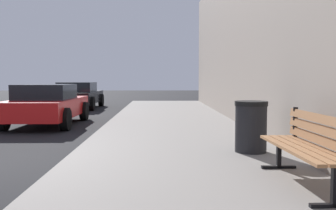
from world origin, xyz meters
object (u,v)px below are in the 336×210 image
object	(u,v)px
trash_bin	(251,126)
car_black	(78,95)
bench	(310,143)
car_red	(47,104)

from	to	relation	value
trash_bin	car_black	world-z (taller)	car_black
car_black	bench	bearing A→B (deg)	-67.25
car_red	car_black	world-z (taller)	same
car_red	car_black	bearing A→B (deg)	94.01
car_red	trash_bin	bearing A→B (deg)	-45.27
bench	car_black	xyz separation A→B (m)	(-5.77, 13.77, -0.02)
bench	trash_bin	distance (m)	2.07
bench	car_black	distance (m)	14.93
bench	car_red	world-z (taller)	car_red
car_red	car_black	size ratio (longest dim) A/B	0.96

